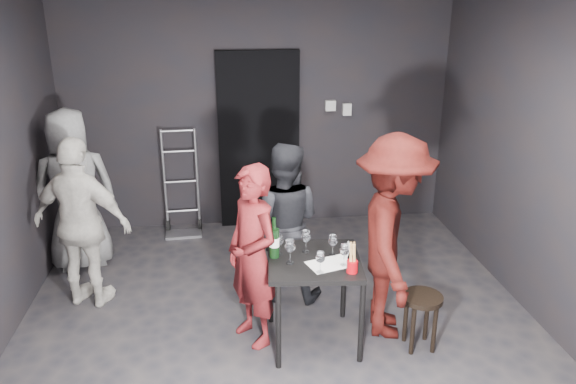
{
  "coord_description": "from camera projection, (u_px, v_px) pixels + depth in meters",
  "views": [
    {
      "loc": [
        -0.43,
        -3.99,
        2.76
      ],
      "look_at": [
        0.08,
        0.25,
        1.2
      ],
      "focal_mm": 35.0,
      "sensor_mm": 36.0,
      "label": 1
    }
  ],
  "objects": [
    {
      "name": "tasting_table",
      "position": [
        314.0,
        270.0,
        4.44
      ],
      "size": [
        0.72,
        0.72,
        0.75
      ],
      "rotation": [
        0.0,
        0.0,
        -0.09
      ],
      "color": "black",
      "rests_on": "floor"
    },
    {
      "name": "tasting_mat",
      "position": [
        330.0,
        264.0,
        4.32
      ],
      "size": [
        0.39,
        0.31,
        0.0
      ],
      "primitive_type": "cube",
      "rotation": [
        0.0,
        0.0,
        0.31
      ],
      "color": "white",
      "rests_on": "tasting_table"
    },
    {
      "name": "hand_truck",
      "position": [
        183.0,
        215.0,
        6.64
      ],
      "size": [
        0.42,
        0.35,
        1.26
      ],
      "rotation": [
        0.0,
        0.0,
        0.05
      ],
      "color": "#B2B2B7",
      "rests_on": "floor"
    },
    {
      "name": "wallbox_lower",
      "position": [
        347.0,
        109.0,
        6.64
      ],
      "size": [
        0.1,
        0.06,
        0.14
      ],
      "primitive_type": "cube",
      "color": "#B7B7B2",
      "rests_on": "wall_back"
    },
    {
      "name": "bystander_grey",
      "position": [
        73.0,
        181.0,
        5.61
      ],
      "size": [
        1.01,
        0.72,
        1.86
      ],
      "primitive_type": "imported",
      "rotation": [
        0.0,
        0.0,
        3.41
      ],
      "color": "gray",
      "rests_on": "floor"
    },
    {
      "name": "wine_glass_e",
      "position": [
        344.0,
        254.0,
        4.27
      ],
      "size": [
        0.1,
        0.1,
        0.19
      ],
      "primitive_type": null,
      "rotation": [
        0.0,
        0.0,
        -0.43
      ],
      "color": "white",
      "rests_on": "tasting_table"
    },
    {
      "name": "wine_glass_d",
      "position": [
        320.0,
        261.0,
        4.16
      ],
      "size": [
        0.08,
        0.08,
        0.19
      ],
      "primitive_type": null,
      "rotation": [
        0.0,
        0.0,
        -0.11
      ],
      "color": "white",
      "rests_on": "tasting_table"
    },
    {
      "name": "woman_black",
      "position": [
        283.0,
        223.0,
        5.1
      ],
      "size": [
        0.8,
        0.56,
        1.48
      ],
      "primitive_type": "imported",
      "rotation": [
        0.0,
        0.0,
        2.89
      ],
      "color": "black",
      "rests_on": "floor"
    },
    {
      "name": "wine_glass_f",
      "position": [
        333.0,
        244.0,
        4.44
      ],
      "size": [
        0.09,
        0.09,
        0.19
      ],
      "primitive_type": null,
      "rotation": [
        0.0,
        0.0,
        0.38
      ],
      "color": "white",
      "rests_on": "tasting_table"
    },
    {
      "name": "breadstick_cup",
      "position": [
        353.0,
        258.0,
        4.16
      ],
      "size": [
        0.08,
        0.08,
        0.26
      ],
      "rotation": [
        0.0,
        0.0,
        -0.26
      ],
      "color": "#9F040B",
      "rests_on": "tasting_table"
    },
    {
      "name": "wallbox_upper",
      "position": [
        330.0,
        106.0,
        6.6
      ],
      "size": [
        0.12,
        0.06,
        0.12
      ],
      "primitive_type": "cube",
      "color": "#B7B7B2",
      "rests_on": "wall_back"
    },
    {
      "name": "wine_bottle",
      "position": [
        274.0,
        242.0,
        4.4
      ],
      "size": [
        0.08,
        0.08,
        0.33
      ],
      "rotation": [
        0.0,
        0.0,
        -0.28
      ],
      "color": "black",
      "rests_on": "tasting_table"
    },
    {
      "name": "floor",
      "position": [
        282.0,
        336.0,
        4.71
      ],
      "size": [
        4.5,
        5.0,
        0.02
      ],
      "primitive_type": "cube",
      "color": "black",
      "rests_on": "ground"
    },
    {
      "name": "wine_glass_b",
      "position": [
        279.0,
        244.0,
        4.46
      ],
      "size": [
        0.08,
        0.08,
        0.18
      ],
      "primitive_type": null,
      "rotation": [
        0.0,
        0.0,
        -0.13
      ],
      "color": "white",
      "rests_on": "tasting_table"
    },
    {
      "name": "man_maroon",
      "position": [
        393.0,
        224.0,
        4.49
      ],
      "size": [
        0.83,
        1.35,
        1.95
      ],
      "primitive_type": "imported",
      "rotation": [
        0.0,
        0.0,
        1.37
      ],
      "color": "#380C09",
      "rests_on": "floor"
    },
    {
      "name": "wall_back",
      "position": [
        258.0,
        115.0,
        6.58
      ],
      "size": [
        4.5,
        0.04,
        2.7
      ],
      "primitive_type": "cube",
      "color": "black",
      "rests_on": "ground"
    },
    {
      "name": "stool",
      "position": [
        421.0,
        307.0,
        4.46
      ],
      "size": [
        0.33,
        0.33,
        0.47
      ],
      "rotation": [
        0.0,
        0.0,
        -0.14
      ],
      "color": "black",
      "rests_on": "floor"
    },
    {
      "name": "wine_glass_a",
      "position": [
        290.0,
        250.0,
        4.3
      ],
      "size": [
        0.1,
        0.1,
        0.22
      ],
      "primitive_type": null,
      "rotation": [
        0.0,
        0.0,
        -0.19
      ],
      "color": "white",
      "rests_on": "tasting_table"
    },
    {
      "name": "doorway",
      "position": [
        259.0,
        141.0,
        6.63
      ],
      "size": [
        0.95,
        0.1,
        2.1
      ],
      "primitive_type": "cube",
      "color": "black",
      "rests_on": "ground"
    },
    {
      "name": "wine_glass_c",
      "position": [
        306.0,
        240.0,
        4.49
      ],
      "size": [
        0.08,
        0.08,
        0.21
      ],
      "primitive_type": null,
      "rotation": [
        0.0,
        0.0,
        0.04
      ],
      "color": "white",
      "rests_on": "tasting_table"
    },
    {
      "name": "bystander_cream",
      "position": [
        82.0,
        220.0,
        4.95
      ],
      "size": [
        1.07,
        0.76,
        1.66
      ],
      "primitive_type": "imported",
      "rotation": [
        0.0,
        0.0,
        2.8
      ],
      "color": "silver",
      "rests_on": "floor"
    },
    {
      "name": "wall_right",
      "position": [
        559.0,
        174.0,
        4.5
      ],
      "size": [
        0.04,
        5.0,
        2.7
      ],
      "primitive_type": "cube",
      "color": "black",
      "rests_on": "ground"
    },
    {
      "name": "reserved_card",
      "position": [
        347.0,
        250.0,
        4.43
      ],
      "size": [
        0.09,
        0.14,
        0.1
      ],
      "primitive_type": null,
      "rotation": [
        0.0,
        0.0,
        -0.09
      ],
      "color": "white",
      "rests_on": "tasting_table"
    },
    {
      "name": "server_red",
      "position": [
        253.0,
        256.0,
        4.44
      ],
      "size": [
        0.6,
        0.66,
        1.52
      ],
      "primitive_type": "imported",
      "rotation": [
        0.0,
        0.0,
        -1.03
      ],
      "color": "maroon",
      "rests_on": "floor"
    }
  ]
}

